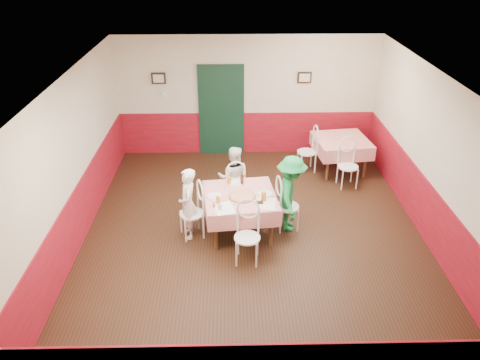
{
  "coord_description": "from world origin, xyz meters",
  "views": [
    {
      "loc": [
        -0.39,
        -6.95,
        4.78
      ],
      "look_at": [
        -0.24,
        0.04,
        1.05
      ],
      "focal_mm": 35.0,
      "sensor_mm": 36.0,
      "label": 1
    }
  ],
  "objects_px": {
    "chair_far": "(234,187)",
    "diner_right": "(291,194)",
    "chair_right": "(287,207)",
    "diner_left": "(188,204)",
    "chair_second_a": "(307,152)",
    "pizza": "(242,196)",
    "chair_second_b": "(348,167)",
    "glass_a": "(218,200)",
    "beer_bottle": "(242,179)",
    "diner_far": "(234,177)",
    "glass_b": "(264,196)",
    "chair_near": "(247,238)",
    "wallet": "(260,202)",
    "chair_left": "(192,214)",
    "main_table": "(240,214)",
    "second_table": "(340,155)",
    "glass_c": "(229,180)"
  },
  "relations": [
    {
      "from": "chair_second_a",
      "to": "pizza",
      "type": "xyz_separation_m",
      "value": [
        -1.5,
        -2.48,
        0.32
      ]
    },
    {
      "from": "chair_far",
      "to": "diner_right",
      "type": "bearing_deg",
      "value": 132.82
    },
    {
      "from": "chair_near",
      "to": "wallet",
      "type": "relative_size",
      "value": 8.18
    },
    {
      "from": "chair_near",
      "to": "chair_right",
      "type": "bearing_deg",
      "value": 57.53
    },
    {
      "from": "chair_near",
      "to": "glass_b",
      "type": "relative_size",
      "value": 5.78
    },
    {
      "from": "second_table",
      "to": "chair_second_a",
      "type": "xyz_separation_m",
      "value": [
        -0.75,
        0.0,
        0.08
      ]
    },
    {
      "from": "second_table",
      "to": "diner_far",
      "type": "relative_size",
      "value": 0.89
    },
    {
      "from": "chair_right",
      "to": "diner_far",
      "type": "bearing_deg",
      "value": 41.06
    },
    {
      "from": "chair_second_b",
      "to": "diner_left",
      "type": "bearing_deg",
      "value": -158.08
    },
    {
      "from": "chair_left",
      "to": "glass_c",
      "type": "xyz_separation_m",
      "value": [
        0.66,
        0.51,
        0.37
      ]
    },
    {
      "from": "chair_far",
      "to": "main_table",
      "type": "bearing_deg",
      "value": 86.18
    },
    {
      "from": "chair_second_b",
      "to": "diner_far",
      "type": "xyz_separation_m",
      "value": [
        -2.39,
        -0.76,
        0.18
      ]
    },
    {
      "from": "main_table",
      "to": "glass_a",
      "type": "height_order",
      "value": "glass_a"
    },
    {
      "from": "glass_a",
      "to": "diner_right",
      "type": "bearing_deg",
      "value": 16.28
    },
    {
      "from": "chair_left",
      "to": "beer_bottle",
      "type": "distance_m",
      "value": 1.09
    },
    {
      "from": "main_table",
      "to": "second_table",
      "type": "bearing_deg",
      "value": 46.47
    },
    {
      "from": "wallet",
      "to": "chair_right",
      "type": "bearing_deg",
      "value": 29.46
    },
    {
      "from": "glass_a",
      "to": "glass_c",
      "type": "height_order",
      "value": "glass_c"
    },
    {
      "from": "chair_second_a",
      "to": "chair_left",
      "type": "bearing_deg",
      "value": -50.6
    },
    {
      "from": "chair_left",
      "to": "glass_c",
      "type": "relative_size",
      "value": 7.04
    },
    {
      "from": "chair_second_b",
      "to": "diner_far",
      "type": "distance_m",
      "value": 2.52
    },
    {
      "from": "chair_near",
      "to": "chair_second_b",
      "type": "height_order",
      "value": "same"
    },
    {
      "from": "glass_a",
      "to": "glass_c",
      "type": "distance_m",
      "value": 0.7
    },
    {
      "from": "beer_bottle",
      "to": "diner_right",
      "type": "xyz_separation_m",
      "value": [
        0.85,
        -0.28,
        -0.16
      ]
    },
    {
      "from": "main_table",
      "to": "diner_left",
      "type": "xyz_separation_m",
      "value": [
        -0.89,
        -0.1,
        0.28
      ]
    },
    {
      "from": "diner_far",
      "to": "chair_right",
      "type": "bearing_deg",
      "value": 142.22
    },
    {
      "from": "glass_b",
      "to": "diner_far",
      "type": "xyz_separation_m",
      "value": [
        -0.5,
        1.09,
        -0.21
      ]
    },
    {
      "from": "second_table",
      "to": "glass_a",
      "type": "bearing_deg",
      "value": -134.85
    },
    {
      "from": "chair_left",
      "to": "chair_second_b",
      "type": "relative_size",
      "value": 1.0
    },
    {
      "from": "wallet",
      "to": "chair_near",
      "type": "bearing_deg",
      "value": -118.4
    },
    {
      "from": "wallet",
      "to": "diner_left",
      "type": "relative_size",
      "value": 0.08
    },
    {
      "from": "glass_c",
      "to": "beer_bottle",
      "type": "bearing_deg",
      "value": -6.48
    },
    {
      "from": "chair_near",
      "to": "wallet",
      "type": "bearing_deg",
      "value": 74.13
    },
    {
      "from": "diner_left",
      "to": "chair_far",
      "type": "bearing_deg",
      "value": 133.57
    },
    {
      "from": "chair_second_a",
      "to": "glass_c",
      "type": "relative_size",
      "value": 7.04
    },
    {
      "from": "glass_b",
      "to": "diner_left",
      "type": "bearing_deg",
      "value": 175.66
    },
    {
      "from": "diner_right",
      "to": "diner_left",
      "type": "bearing_deg",
      "value": 101.93
    },
    {
      "from": "chair_near",
      "to": "chair_far",
      "type": "bearing_deg",
      "value": 102.53
    },
    {
      "from": "glass_a",
      "to": "diner_right",
      "type": "xyz_separation_m",
      "value": [
        1.27,
        0.37,
        -0.11
      ]
    },
    {
      "from": "main_table",
      "to": "chair_second_a",
      "type": "relative_size",
      "value": 1.36
    },
    {
      "from": "chair_left",
      "to": "diner_far",
      "type": "bearing_deg",
      "value": 123.96
    },
    {
      "from": "chair_right",
      "to": "diner_left",
      "type": "height_order",
      "value": "diner_left"
    },
    {
      "from": "diner_far",
      "to": "diner_right",
      "type": "xyz_separation_m",
      "value": [
        1.0,
        -0.79,
        0.08
      ]
    },
    {
      "from": "beer_bottle",
      "to": "diner_far",
      "type": "height_order",
      "value": "diner_far"
    },
    {
      "from": "chair_second_b",
      "to": "glass_a",
      "type": "bearing_deg",
      "value": -151.16
    },
    {
      "from": "chair_right",
      "to": "second_table",
      "type": "bearing_deg",
      "value": -40.84
    },
    {
      "from": "chair_right",
      "to": "diner_left",
      "type": "distance_m",
      "value": 1.76
    },
    {
      "from": "diner_left",
      "to": "chair_left",
      "type": "bearing_deg",
      "value": 90.2
    },
    {
      "from": "glass_b",
      "to": "diner_far",
      "type": "distance_m",
      "value": 1.22
    },
    {
      "from": "chair_near",
      "to": "chair_second_b",
      "type": "xyz_separation_m",
      "value": [
        2.19,
        2.5,
        0.0
      ]
    }
  ]
}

